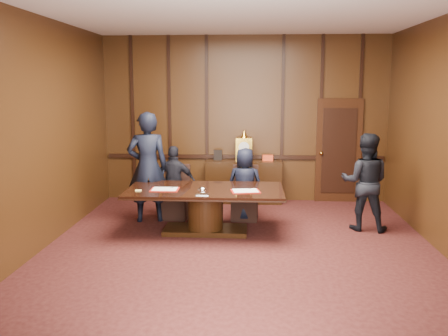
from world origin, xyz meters
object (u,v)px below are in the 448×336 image
at_px(signatory_left, 175,183).
at_px(signatory_right, 245,184).
at_px(witness_left, 148,167).
at_px(witness_right, 365,182).
at_px(conference_table, 205,203).
at_px(sideboard, 244,180).

relative_size(signatory_left, signatory_right, 1.02).
relative_size(witness_left, witness_right, 1.20).
xyz_separation_m(conference_table, witness_left, (-1.11, 0.64, 0.49)).
xyz_separation_m(sideboard, witness_left, (-1.72, -1.52, 0.52)).
height_order(signatory_right, witness_left, witness_left).
xyz_separation_m(sideboard, conference_table, (-0.61, -2.16, 0.02)).
xyz_separation_m(signatory_left, witness_right, (3.36, -0.45, 0.15)).
distance_m(sideboard, witness_right, 2.80).
height_order(conference_table, witness_right, witness_right).
height_order(signatory_left, witness_left, witness_left).
height_order(sideboard, witness_right, witness_right).
distance_m(sideboard, witness_left, 2.35).
height_order(witness_left, witness_right, witness_left).
bearing_deg(signatory_right, witness_right, 174.43).
distance_m(signatory_right, witness_right, 2.12).
xyz_separation_m(signatory_left, witness_left, (-0.46, -0.16, 0.32)).
xyz_separation_m(conference_table, signatory_left, (-0.65, 0.80, 0.18)).
relative_size(sideboard, witness_left, 0.80).
bearing_deg(signatory_left, witness_left, 21.04).
distance_m(conference_table, witness_right, 2.75).
relative_size(signatory_right, witness_right, 0.81).
height_order(sideboard, signatory_right, sideboard).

